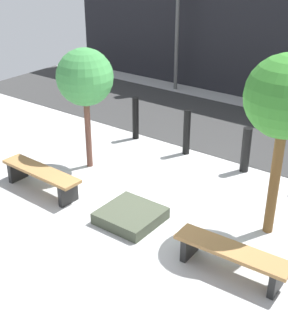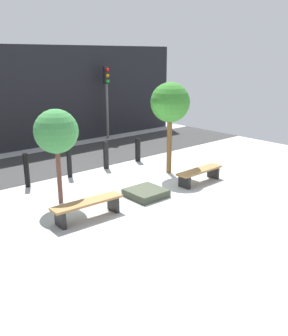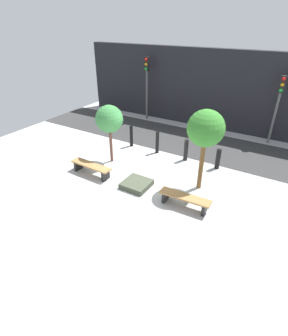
# 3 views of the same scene
# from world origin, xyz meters

# --- Properties ---
(ground_plane) EXTENTS (18.00, 18.00, 0.00)m
(ground_plane) POSITION_xyz_m (0.00, 0.00, 0.00)
(ground_plane) COLOR #B0B0B0
(road_strip) EXTENTS (18.00, 3.46, 0.01)m
(road_strip) POSITION_xyz_m (0.00, 4.52, 0.01)
(road_strip) COLOR #343434
(road_strip) RESTS_ON ground
(building_facade) EXTENTS (16.20, 0.50, 4.32)m
(building_facade) POSITION_xyz_m (0.00, 7.33, 2.16)
(building_facade) COLOR black
(building_facade) RESTS_ON ground
(bench_left) EXTENTS (1.88, 0.48, 0.47)m
(bench_left) POSITION_xyz_m (-2.08, -0.66, 0.34)
(bench_left) COLOR black
(bench_left) RESTS_ON ground
(bench_right) EXTENTS (1.80, 0.48, 0.44)m
(bench_right) POSITION_xyz_m (2.08, -0.66, 0.32)
(bench_right) COLOR black
(bench_right) RESTS_ON ground
(planter_bed) EXTENTS (1.01, 1.00, 0.21)m
(planter_bed) POSITION_xyz_m (0.00, -0.46, 0.11)
(planter_bed) COLOR #404637
(planter_bed) RESTS_ON ground
(tree_behind_left_bench) EXTENTS (1.17, 1.17, 2.58)m
(tree_behind_left_bench) POSITION_xyz_m (-2.08, 0.72, 1.98)
(tree_behind_left_bench) COLOR brown
(tree_behind_left_bench) RESTS_ON ground
(tree_behind_right_bench) EXTENTS (1.30, 1.30, 3.07)m
(tree_behind_right_bench) POSITION_xyz_m (2.08, 0.72, 2.38)
(tree_behind_right_bench) COLOR brown
(tree_behind_right_bench) RESTS_ON ground
(bollard_far_left) EXTENTS (0.16, 0.16, 1.06)m
(bollard_far_left) POSITION_xyz_m (-2.22, 2.54, 0.53)
(bollard_far_left) COLOR black
(bollard_far_left) RESTS_ON ground
(bollard_left) EXTENTS (0.16, 0.16, 1.07)m
(bollard_left) POSITION_xyz_m (-0.74, 2.54, 0.53)
(bollard_left) COLOR black
(bollard_left) RESTS_ON ground
(bollard_center) EXTENTS (0.19, 0.19, 0.99)m
(bollard_center) POSITION_xyz_m (0.74, 2.54, 0.50)
(bollard_center) COLOR black
(bollard_center) RESTS_ON ground
(bollard_right) EXTENTS (0.20, 0.20, 0.89)m
(bollard_right) POSITION_xyz_m (2.22, 2.54, 0.45)
(bollard_right) COLOR black
(bollard_right) RESTS_ON ground
(traffic_light_west) EXTENTS (0.28, 0.27, 3.73)m
(traffic_light_west) POSITION_xyz_m (-3.69, 6.54, 2.57)
(traffic_light_west) COLOR #545454
(traffic_light_west) RESTS_ON ground
(traffic_light_mid_west) EXTENTS (0.28, 0.27, 3.38)m
(traffic_light_mid_west) POSITION_xyz_m (3.69, 6.53, 2.34)
(traffic_light_mid_west) COLOR #5B5B5B
(traffic_light_mid_west) RESTS_ON ground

